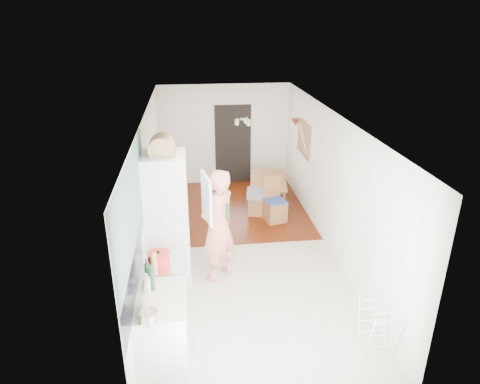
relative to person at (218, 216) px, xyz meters
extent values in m
cube|color=beige|center=(0.48, 0.82, -1.11)|extent=(3.20, 7.00, 0.01)
cube|color=#611507|center=(0.48, 2.67, -1.10)|extent=(3.20, 3.30, 0.01)
cube|color=slate|center=(-1.11, -1.18, 0.74)|extent=(0.02, 3.00, 1.30)
cube|color=black|center=(-1.10, -1.73, 0.04)|extent=(0.02, 1.90, 0.50)
cube|color=black|center=(0.68, 4.30, -0.11)|extent=(0.90, 0.04, 2.00)
cube|color=white|center=(-0.82, -1.73, -0.68)|extent=(0.60, 0.90, 0.86)
cube|color=beige|center=(-0.82, -1.73, -0.22)|extent=(0.62, 0.92, 0.06)
cube|color=white|center=(-0.82, -0.98, -0.67)|extent=(0.60, 0.60, 0.88)
cube|color=silver|center=(-0.82, -0.98, -0.21)|extent=(0.60, 0.60, 0.04)
cube|color=white|center=(-0.79, 0.04, -0.04)|extent=(0.66, 0.66, 2.15)
cube|color=white|center=(-0.18, -0.26, 0.44)|extent=(0.14, 0.56, 0.70)
cube|color=white|center=(-0.48, 0.04, 0.44)|extent=(0.02, 0.52, 0.66)
cube|color=tan|center=(2.06, 2.72, 0.44)|extent=(0.03, 0.90, 0.70)
cube|color=olive|center=(2.05, 2.72, 0.44)|extent=(0.00, 0.94, 0.74)
cone|color=maroon|center=(2.02, 3.37, 0.64)|extent=(0.18, 0.18, 0.16)
imported|color=#E98671|center=(0.00, 0.00, 0.00)|extent=(0.96, 0.94, 2.22)
imported|color=olive|center=(1.39, 3.03, -0.89)|extent=(0.87, 1.32, 0.43)
cube|color=slate|center=(0.96, 2.28, -0.61)|extent=(0.43, 0.43, 0.17)
cylinder|color=red|center=(-0.87, -0.98, -0.10)|extent=(0.35, 0.35, 0.18)
cylinder|color=silver|center=(-0.91, -2.12, -0.14)|extent=(0.24, 0.24, 0.11)
cylinder|color=#1F4324|center=(0.14, -0.17, 0.15)|extent=(0.06, 0.06, 0.27)
cylinder|color=#1F4324|center=(-0.91, -1.56, -0.05)|extent=(0.08, 0.08, 0.28)
cylinder|color=#1F4324|center=(-0.97, -1.44, -0.04)|extent=(0.08, 0.08, 0.29)
cylinder|color=beige|center=(-0.97, -1.60, -0.09)|extent=(0.11, 0.11, 0.21)
cylinder|color=tan|center=(-0.90, -1.20, -0.07)|extent=(0.08, 0.08, 0.24)
cylinder|color=tan|center=(-0.92, -1.20, -0.08)|extent=(0.07, 0.07, 0.22)
camera|label=1|loc=(-0.37, -6.01, 2.93)|focal=32.00mm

